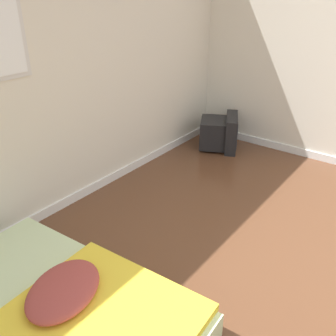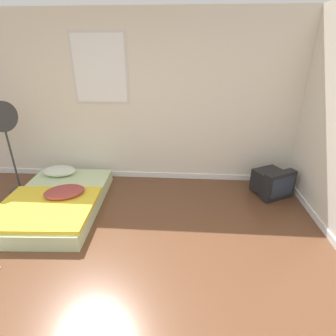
# 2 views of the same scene
# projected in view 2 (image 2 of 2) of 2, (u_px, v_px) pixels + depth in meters

# --- Properties ---
(ground_plane) EXTENTS (20.00, 20.00, 0.00)m
(ground_plane) POSITION_uv_depth(u_px,v_px,m) (94.00, 330.00, 2.09)
(ground_plane) COLOR brown
(wall_back) EXTENTS (7.24, 0.08, 2.60)m
(wall_back) POSITION_uv_depth(u_px,v_px,m) (142.00, 102.00, 4.11)
(wall_back) COLOR silver
(wall_back) RESTS_ON ground_plane
(mattress_bed) EXTENTS (1.28, 1.83, 0.34)m
(mattress_bed) POSITION_uv_depth(u_px,v_px,m) (56.00, 200.00, 3.65)
(mattress_bed) COLOR beige
(mattress_bed) RESTS_ON ground_plane
(crt_tv) EXTENTS (0.62, 0.62, 0.43)m
(crt_tv) POSITION_uv_depth(u_px,v_px,m) (272.00, 182.00, 3.98)
(crt_tv) COLOR black
(crt_tv) RESTS_ON ground_plane
(standing_fan) EXTENTS (0.29, 0.44, 1.41)m
(standing_fan) POSITION_uv_depth(u_px,v_px,m) (4.00, 126.00, 3.74)
(standing_fan) COLOR #333338
(standing_fan) RESTS_ON ground_plane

